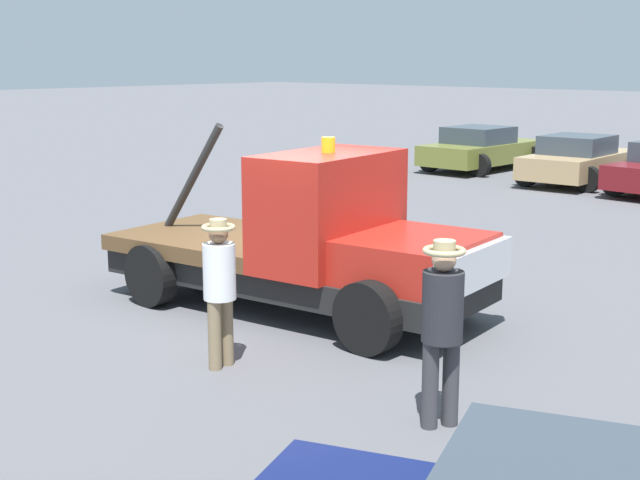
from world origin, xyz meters
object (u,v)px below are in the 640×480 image
at_px(person_near_truck, 442,318).
at_px(parked_car_tan, 579,160).
at_px(parked_car_olive, 481,149).
at_px(person_at_hood, 220,281).
at_px(tow_truck, 313,246).

distance_m(person_near_truck, parked_car_tan, 17.49).
xyz_separation_m(parked_car_olive, parked_car_tan, (3.63, -0.82, -0.00)).
height_order(person_at_hood, parked_car_olive, person_at_hood).
height_order(tow_truck, parked_car_olive, tow_truck).
xyz_separation_m(tow_truck, parked_car_tan, (-3.14, 14.22, -0.29)).
bearing_deg(person_at_hood, person_near_truck, -179.90).
xyz_separation_m(tow_truck, person_near_truck, (3.45, -1.98, 0.12)).
height_order(parked_car_olive, parked_car_tan, same).
bearing_deg(person_near_truck, person_at_hood, -144.41).
xyz_separation_m(person_near_truck, parked_car_tan, (-6.59, 16.20, -0.41)).
distance_m(person_near_truck, person_at_hood, 2.78).
height_order(person_at_hood, parked_car_tan, person_at_hood).
distance_m(tow_truck, person_at_hood, 2.37).
xyz_separation_m(tow_truck, person_at_hood, (0.68, -2.27, 0.06)).
bearing_deg(parked_car_tan, parked_car_olive, 74.54).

